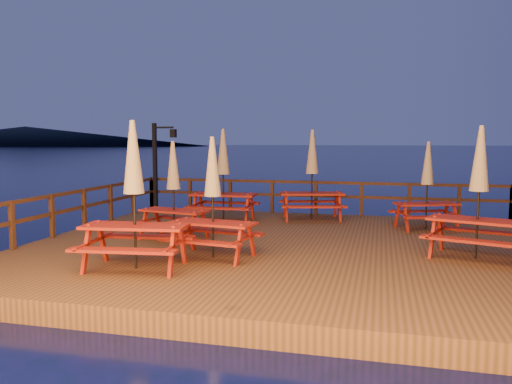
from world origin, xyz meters
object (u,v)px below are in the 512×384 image
at_px(picnic_table_0, 223,174).
at_px(picnic_table_2, 213,195).
at_px(picnic_table_1, 312,173).
at_px(lamp_post, 159,158).

distance_m(picnic_table_0, picnic_table_2, 4.63).
bearing_deg(picnic_table_0, picnic_table_1, 19.31).
xyz_separation_m(picnic_table_0, picnic_table_1, (2.51, 0.99, -0.01)).
xyz_separation_m(picnic_table_0, picnic_table_2, (1.21, -4.47, -0.13)).
height_order(picnic_table_1, picnic_table_2, picnic_table_1).
height_order(lamp_post, picnic_table_1, lamp_post).
xyz_separation_m(lamp_post, picnic_table_0, (2.89, -1.77, -0.37)).
distance_m(picnic_table_1, picnic_table_2, 5.61).
distance_m(picnic_table_0, picnic_table_1, 2.70).
relative_size(lamp_post, picnic_table_0, 1.09).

